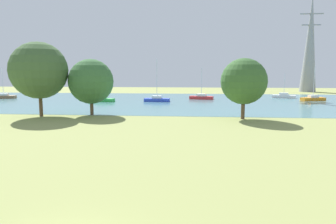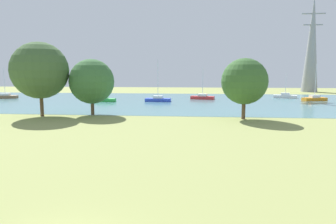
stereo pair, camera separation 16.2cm
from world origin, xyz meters
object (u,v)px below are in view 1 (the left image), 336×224
(sailboat_white, at_px, (284,96))
(electricity_pylon, at_px, (310,44))
(tree_east_near, at_px, (39,70))
(sailboat_orange, at_px, (313,98))
(tree_east_far, at_px, (91,82))
(sailboat_blue, at_px, (157,99))
(sailboat_yellow, at_px, (94,94))
(tree_west_near, at_px, (244,81))
(sailboat_red, at_px, (201,97))
(sailboat_brown, at_px, (4,96))
(sailboat_green, at_px, (102,99))

(sailboat_white, height_order, electricity_pylon, electricity_pylon)
(tree_east_near, distance_m, electricity_pylon, 74.09)
(sailboat_orange, relative_size, sailboat_white, 1.33)
(tree_east_far, bearing_deg, sailboat_white, 41.58)
(sailboat_orange, bearing_deg, sailboat_blue, -171.29)
(sailboat_yellow, distance_m, tree_west_near, 43.91)
(sailboat_white, relative_size, sailboat_red, 0.82)
(sailboat_blue, height_order, sailboat_yellow, sailboat_blue)
(sailboat_blue, relative_size, tree_west_near, 1.11)
(sailboat_white, xyz_separation_m, electricity_pylon, (12.73, 22.17, 13.02))
(tree_west_near, bearing_deg, sailboat_red, 99.61)
(sailboat_brown, bearing_deg, sailboat_blue, -6.67)
(sailboat_red, bearing_deg, tree_east_far, -121.35)
(sailboat_brown, bearing_deg, electricity_pylon, 21.76)
(sailboat_orange, relative_size, sailboat_red, 1.09)
(sailboat_green, relative_size, sailboat_white, 1.21)
(sailboat_brown, height_order, electricity_pylon, electricity_pylon)
(sailboat_blue, bearing_deg, sailboat_yellow, 143.04)
(electricity_pylon, bearing_deg, sailboat_yellow, -159.76)
(sailboat_orange, bearing_deg, electricity_pylon, 72.54)
(sailboat_orange, relative_size, tree_east_far, 0.98)
(sailboat_brown, bearing_deg, tree_west_near, -27.53)
(tree_east_near, bearing_deg, sailboat_green, 84.56)
(sailboat_red, relative_size, tree_east_near, 0.70)
(sailboat_yellow, bearing_deg, tree_east_near, -82.75)
(sailboat_brown, xyz_separation_m, tree_east_far, (26.98, -22.21, 3.90))
(sailboat_blue, bearing_deg, electricity_pylon, 39.99)
(tree_west_near, bearing_deg, tree_east_near, -180.00)
(sailboat_white, xyz_separation_m, sailboat_red, (-17.84, -4.70, 0.01))
(sailboat_white, height_order, sailboat_red, sailboat_red)
(sailboat_green, height_order, sailboat_white, sailboat_green)
(sailboat_yellow, bearing_deg, sailboat_white, -2.32)
(sailboat_yellow, bearing_deg, electricity_pylon, 20.24)
(tree_west_near, bearing_deg, tree_east_far, 174.50)
(electricity_pylon, bearing_deg, tree_west_near, -116.30)
(sailboat_white, distance_m, sailboat_red, 18.44)
(sailboat_red, bearing_deg, sailboat_white, 14.77)
(sailboat_orange, distance_m, tree_east_near, 49.43)
(tree_east_far, bearing_deg, sailboat_yellow, 108.24)
(sailboat_yellow, relative_size, tree_east_near, 0.63)
(sailboat_red, height_order, electricity_pylon, electricity_pylon)
(sailboat_brown, bearing_deg, sailboat_yellow, 26.54)
(sailboat_green, bearing_deg, sailboat_brown, 167.88)
(sailboat_brown, bearing_deg, sailboat_red, 2.74)
(electricity_pylon, bearing_deg, sailboat_red, -138.69)
(sailboat_white, bearing_deg, electricity_pylon, 60.13)
(sailboat_green, bearing_deg, sailboat_red, 20.07)
(sailboat_orange, relative_size, electricity_pylon, 0.26)
(sailboat_white, height_order, tree_east_near, tree_east_near)
(sailboat_red, bearing_deg, sailboat_blue, -145.26)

